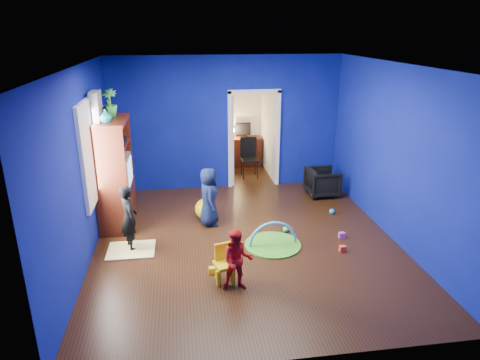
{
  "coord_description": "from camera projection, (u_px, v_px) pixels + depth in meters",
  "views": [
    {
      "loc": [
        -1.03,
        -6.37,
        3.42
      ],
      "look_at": [
        -0.05,
        0.4,
        0.98
      ],
      "focal_mm": 32.0,
      "sensor_mm": 36.0,
      "label": 1
    }
  ],
  "objects": [
    {
      "name": "toy_3",
      "position": [
        286.0,
        229.0,
        7.57
      ],
      "size": [
        0.11,
        0.11,
        0.11
      ],
      "primitive_type": "sphere",
      "color": "green",
      "rests_on": "floor"
    },
    {
      "name": "window_left",
      "position": [
        87.0,
        154.0,
        6.7
      ],
      "size": [
        0.03,
        0.95,
        1.55
      ],
      "primitive_type": "cube",
      "color": "white",
      "rests_on": "wall_left"
    },
    {
      "name": "book_shelf",
      "position": [
        243.0,
        87.0,
        10.7
      ],
      "size": [
        0.88,
        0.24,
        0.04
      ],
      "primitive_type": "cube",
      "color": "white",
      "rests_on": "study_desk"
    },
    {
      "name": "toddler_red",
      "position": [
        237.0,
        260.0,
        5.8
      ],
      "size": [
        0.45,
        0.37,
        0.89
      ],
      "primitive_type": "imported",
      "rotation": [
        0.0,
        0.0,
        -0.07
      ],
      "color": "red",
      "rests_on": "floor"
    },
    {
      "name": "wall_left",
      "position": [
        82.0,
        167.0,
        6.4
      ],
      "size": [
        0.02,
        5.5,
        2.9
      ],
      "primitive_type": "cube",
      "color": "navy",
      "rests_on": "floor"
    },
    {
      "name": "wall_back",
      "position": [
        227.0,
        124.0,
        9.3
      ],
      "size": [
        5.0,
        0.02,
        2.9
      ],
      "primitive_type": "cube",
      "color": "navy",
      "rests_on": "floor"
    },
    {
      "name": "toy_2",
      "position": [
        212.0,
        270.0,
        6.29
      ],
      "size": [
        0.1,
        0.08,
        0.1
      ],
      "primitive_type": "cube",
      "color": "#E7A70C",
      "rests_on": "floor"
    },
    {
      "name": "armchair",
      "position": [
        323.0,
        182.0,
        9.17
      ],
      "size": [
        0.67,
        0.65,
        0.59
      ],
      "primitive_type": "imported",
      "rotation": [
        0.0,
        0.0,
        1.61
      ],
      "color": "black",
      "rests_on": "floor"
    },
    {
      "name": "wall_front",
      "position": [
        291.0,
        242.0,
        4.18
      ],
      "size": [
        5.0,
        0.02,
        2.9
      ],
      "primitive_type": "cube",
      "color": "navy",
      "rests_on": "floor"
    },
    {
      "name": "child_black",
      "position": [
        129.0,
        218.0,
        6.85
      ],
      "size": [
        0.39,
        0.47,
        1.09
      ],
      "primitive_type": "imported",
      "rotation": [
        0.0,
        0.0,
        1.97
      ],
      "color": "black",
      "rests_on": "floor"
    },
    {
      "name": "floor",
      "position": [
        246.0,
        242.0,
        7.23
      ],
      "size": [
        5.0,
        5.5,
        0.01
      ],
      "primitive_type": "cube",
      "color": "black",
      "rests_on": "ground"
    },
    {
      "name": "toy_1",
      "position": [
        332.0,
        211.0,
        8.31
      ],
      "size": [
        0.11,
        0.11,
        0.11
      ],
      "primitive_type": "sphere",
      "color": "#2389C6",
      "rests_on": "floor"
    },
    {
      "name": "play_mat",
      "position": [
        273.0,
        245.0,
        7.12
      ],
      "size": [
        0.94,
        0.94,
        0.02
      ],
      "primitive_type": "cylinder",
      "color": "#309321",
      "rests_on": "floor"
    },
    {
      "name": "curtain",
      "position": [
        102.0,
        162.0,
        7.33
      ],
      "size": [
        0.14,
        0.42,
        2.4
      ],
      "primitive_type": "cube",
      "color": "slate",
      "rests_on": "floor"
    },
    {
      "name": "desk_monitor",
      "position": [
        243.0,
        129.0,
        11.07
      ],
      "size": [
        0.4,
        0.05,
        0.32
      ],
      "primitive_type": "cube",
      "color": "black",
      "rests_on": "study_desk"
    },
    {
      "name": "alcove",
      "position": [
        248.0,
        124.0,
        10.27
      ],
      "size": [
        1.0,
        1.75,
        2.5
      ],
      "primitive_type": null,
      "color": "silver",
      "rests_on": "floor"
    },
    {
      "name": "tv_armoire",
      "position": [
        115.0,
        174.0,
        7.58
      ],
      "size": [
        0.58,
        1.14,
        1.96
      ],
      "primitive_type": "cube",
      "color": "#381009",
      "rests_on": "floor"
    },
    {
      "name": "toy_arch",
      "position": [
        273.0,
        244.0,
        7.12
      ],
      "size": [
        0.84,
        0.11,
        0.84
      ],
      "primitive_type": "torus",
      "rotation": [
        1.57,
        0.0,
        0.07
      ],
      "color": "#3F8CD8",
      "rests_on": "floor"
    },
    {
      "name": "study_desk",
      "position": [
        243.0,
        151.0,
        11.15
      ],
      "size": [
        0.88,
        0.44,
        0.75
      ],
      "primitive_type": "cube",
      "color": "#3D140A",
      "rests_on": "floor"
    },
    {
      "name": "vase",
      "position": [
        106.0,
        116.0,
        6.93
      ],
      "size": [
        0.25,
        0.25,
        0.22
      ],
      "primitive_type": "imported",
      "rotation": [
        0.0,
        0.0,
        -0.18
      ],
      "color": "#0D6368",
      "rests_on": "tv_armoire"
    },
    {
      "name": "hopper_ball",
      "position": [
        205.0,
        209.0,
        8.05
      ],
      "size": [
        0.4,
        0.4,
        0.4
      ],
      "primitive_type": "sphere",
      "color": "yellow",
      "rests_on": "floor"
    },
    {
      "name": "doorway",
      "position": [
        254.0,
        141.0,
        9.52
      ],
      "size": [
        1.16,
        0.1,
        2.1
      ],
      "primitive_type": "cube",
      "color": "white",
      "rests_on": "floor"
    },
    {
      "name": "wall_right",
      "position": [
        396.0,
        154.0,
        7.08
      ],
      "size": [
        0.02,
        5.5,
        2.9
      ],
      "primitive_type": "cube",
      "color": "navy",
      "rests_on": "floor"
    },
    {
      "name": "yellow_blanket",
      "position": [
        131.0,
        250.0,
        6.94
      ],
      "size": [
        0.75,
        0.61,
        0.03
      ],
      "primitive_type": "cube",
      "rotation": [
        0.0,
        0.0,
        -0.01
      ],
      "color": "#F2E07A",
      "rests_on": "floor"
    },
    {
      "name": "folding_chair",
      "position": [
        250.0,
        159.0,
        10.23
      ],
      "size": [
        0.4,
        0.4,
        0.92
      ],
      "primitive_type": "cube",
      "color": "black",
      "rests_on": "floor"
    },
    {
      "name": "toy_4",
      "position": [
        342.0,
        235.0,
        7.36
      ],
      "size": [
        0.1,
        0.08,
        0.1
      ],
      "primitive_type": "cube",
      "color": "#BD47B9",
      "rests_on": "floor"
    },
    {
      "name": "ceiling",
      "position": [
        247.0,
        66.0,
        6.25
      ],
      "size": [
        5.0,
        5.5,
        0.01
      ],
      "primitive_type": "cube",
      "color": "white",
      "rests_on": "wall_back"
    },
    {
      "name": "potted_plant",
      "position": [
        109.0,
        103.0,
        7.38
      ],
      "size": [
        0.28,
        0.28,
        0.47
      ],
      "primitive_type": "imported",
      "rotation": [
        0.0,
        0.0,
        -0.08
      ],
      "color": "green",
      "rests_on": "tv_armoire"
    },
    {
      "name": "kid_chair",
      "position": [
        225.0,
        266.0,
        6.03
      ],
      "size": [
        0.34,
        0.34,
        0.5
      ],
      "primitive_type": "cube",
      "rotation": [
        0.0,
        0.0,
        0.27
      ],
      "color": "yellow",
      "rests_on": "floor"
    },
    {
      "name": "crt_tv",
      "position": [
        117.0,
        171.0,
        7.57
      ],
      "size": [
        0.46,
        0.7,
        0.54
      ],
      "primitive_type": "cube",
      "color": "silver",
      "rests_on": "tv_armoire"
    },
    {
      "name": "desk_lamp",
      "position": [
        232.0,
        130.0,
        10.98
      ],
      "size": [
        0.14,
        0.14,
        0.14
      ],
      "primitive_type": "sphere",
      "color": "#FFD88C",
      "rests_on": "study_desk"
    },
    {
      "name": "toy_0",
      "position": [
        342.0,
        249.0,
        6.91
      ],
      "size": [
        0.1,
        0.08,
        0.1
      ],
      "primitive_type": "cube",
      "color": "#FB3D29",
      "rests_on": "floor"
    },
    {
      "name": "child_navy",
      "position": [
        209.0,
        197.0,
        7.71
      ],
      "size": [
        0.37,
        0.55,
        1.09
      ],
      "primitive_type": "imported",
      "rotation": [
        0.0,
        0.0,
        1.63
      ],
      "color": "#0E1634",
      "rests_on": "floor"
    }
  ]
}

